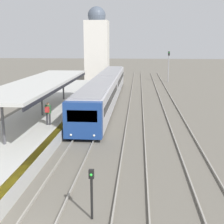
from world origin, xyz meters
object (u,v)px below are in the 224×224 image
signal_post_near (92,189)px  signal_mast_far (169,63)px  train_near (106,88)px  person_on_platform (48,112)px

signal_post_near → signal_mast_far: bearing=81.0°
train_near → signal_post_near: bearing=-85.3°
signal_post_near → train_near: bearing=94.7°
train_near → signal_mast_far: bearing=64.5°
signal_post_near → signal_mast_far: size_ratio=0.40×
train_near → signal_post_near: (2.01, -24.33, -0.37)m
train_near → signal_mast_far: 20.43m
person_on_platform → signal_post_near: (4.76, -10.58, -0.59)m
train_near → signal_mast_far: signal_mast_far is taller
person_on_platform → signal_post_near: size_ratio=0.80×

